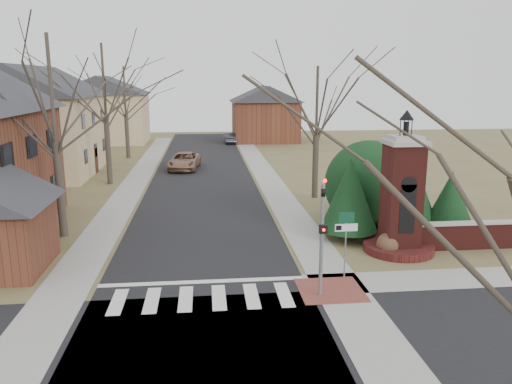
{
  "coord_description": "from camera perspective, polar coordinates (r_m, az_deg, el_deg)",
  "views": [
    {
      "loc": [
        0.21,
        -16.08,
        7.75
      ],
      "look_at": [
        2.5,
        6.0,
        2.73
      ],
      "focal_mm": 35.0,
      "sensor_mm": 36.0,
      "label": 1
    }
  ],
  "objects": [
    {
      "name": "crosswalk_zone",
      "position": [
        18.58,
        -6.15,
        -11.97
      ],
      "size": [
        8.0,
        2.2,
        0.02
      ],
      "primitive_type": "cube",
      "color": "silver",
      "rests_on": "ground"
    },
    {
      "name": "sidewalk_right_main",
      "position": [
        39.18,
        1.51,
        1.34
      ],
      "size": [
        2.0,
        60.0,
        0.02
      ],
      "primitive_type": "cube",
      "color": "gray",
      "rests_on": "ground"
    },
    {
      "name": "ground",
      "position": [
        17.86,
        -6.16,
        -13.07
      ],
      "size": [
        120.0,
        120.0,
        0.0
      ],
      "primitive_type": "plane",
      "color": "brown",
      "rests_on": "ground"
    },
    {
      "name": "bare_tree_3",
      "position": [
        32.92,
        7.0,
        10.8
      ],
      "size": [
        7.0,
        7.0,
        9.7
      ],
      "color": "#473D33",
      "rests_on": "ground"
    },
    {
      "name": "brick_garden_wall",
      "position": [
        25.91,
        25.31,
        -4.4
      ],
      "size": [
        7.5,
        0.5,
        1.3
      ],
      "color": "#511C17",
      "rests_on": "ground"
    },
    {
      "name": "dry_shrub_right",
      "position": [
        23.79,
        17.01,
        -6.04
      ],
      "size": [
        0.64,
        0.64,
        0.64
      ],
      "primitive_type": "sphere",
      "color": "olive",
      "rests_on": "ground"
    },
    {
      "name": "distant_car",
      "position": [
        62.37,
        -2.97,
        6.18
      ],
      "size": [
        1.44,
        3.94,
        1.29
      ],
      "primitive_type": "imported",
      "rotation": [
        0.0,
        0.0,
        3.16
      ],
      "color": "#393B42",
      "rests_on": "ground"
    },
    {
      "name": "evergreen_mass",
      "position": [
        27.58,
        12.8,
        1.23
      ],
      "size": [
        4.8,
        4.8,
        4.8
      ],
      "primitive_type": "sphere",
      "color": "black",
      "rests_on": "ground"
    },
    {
      "name": "sidewalk_left",
      "position": [
        39.24,
        -13.73,
        0.99
      ],
      "size": [
        2.0,
        60.0,
        0.02
      ],
      "primitive_type": "cube",
      "color": "gray",
      "rests_on": "ground"
    },
    {
      "name": "bare_tree_1",
      "position": [
        38.76,
        -17.06,
        12.61
      ],
      "size": [
        8.4,
        8.4,
        11.64
      ],
      "color": "#473D33",
      "rests_on": "ground"
    },
    {
      "name": "cross_street",
      "position": [
        15.21,
        -6.17,
        -17.97
      ],
      "size": [
        120.0,
        8.0,
        0.01
      ],
      "primitive_type": "cube",
      "color": "black",
      "rests_on": "ground"
    },
    {
      "name": "curb_apron",
      "position": [
        19.31,
        8.51,
        -11.04
      ],
      "size": [
        2.4,
        2.4,
        0.02
      ],
      "primitive_type": "cube",
      "color": "brown",
      "rests_on": "ground"
    },
    {
      "name": "traffic_signal_pole",
      "position": [
        17.91,
        7.57,
        -4.14
      ],
      "size": [
        0.28,
        0.41,
        4.5
      ],
      "color": "slate",
      "rests_on": "ground"
    },
    {
      "name": "house_stucco_left",
      "position": [
        45.32,
        -23.75,
        7.68
      ],
      "size": [
        9.8,
        12.8,
        9.28
      ],
      "color": "tan",
      "rests_on": "ground"
    },
    {
      "name": "evergreen_mid",
      "position": [
        26.87,
        16.72,
        1.14
      ],
      "size": [
        3.4,
        3.4,
        4.7
      ],
      "color": "#473D33",
      "rests_on": "ground"
    },
    {
      "name": "sign_post",
      "position": [
        19.73,
        10.23,
        -4.58
      ],
      "size": [
        0.9,
        0.07,
        2.75
      ],
      "color": "slate",
      "rests_on": "ground"
    },
    {
      "name": "stop_bar",
      "position": [
        19.95,
        -6.15,
        -10.18
      ],
      "size": [
        8.0,
        0.35,
        0.02
      ],
      "primitive_type": "cube",
      "color": "silver",
      "rests_on": "ground"
    },
    {
      "name": "pickup_truck",
      "position": [
        44.44,
        -8.2,
        3.53
      ],
      "size": [
        3.01,
        5.52,
        1.47
      ],
      "primitive_type": "imported",
      "rotation": [
        0.0,
        0.0,
        -0.11
      ],
      "color": "#926B4F",
      "rests_on": "ground"
    },
    {
      "name": "evergreen_far",
      "position": [
        26.97,
        21.36,
        -0.69
      ],
      "size": [
        2.4,
        2.4,
        3.3
      ],
      "color": "#473D33",
      "rests_on": "ground"
    },
    {
      "name": "main_street",
      "position": [
        38.86,
        -6.11,
        1.17
      ],
      "size": [
        8.0,
        70.0,
        0.01
      ],
      "primitive_type": "cube",
      "color": "black",
      "rests_on": "ground"
    },
    {
      "name": "bare_tree_0",
      "position": [
        26.1,
        -22.44,
        11.68
      ],
      "size": [
        8.05,
        8.05,
        11.15
      ],
      "color": "#473D33",
      "rests_on": "ground"
    },
    {
      "name": "house_distant_left",
      "position": [
        65.33,
        -16.91,
        9.13
      ],
      "size": [
        10.8,
        8.8,
        8.53
      ],
      "color": "tan",
      "rests_on": "ground"
    },
    {
      "name": "bare_tree_2",
      "position": [
        51.67,
        -14.81,
        11.53
      ],
      "size": [
        7.35,
        7.35,
        10.19
      ],
      "color": "#473D33",
      "rests_on": "ground"
    },
    {
      "name": "house_distant_right",
      "position": [
        64.68,
        1.01,
        9.1
      ],
      "size": [
        8.8,
        8.8,
        7.3
      ],
      "color": "brown",
      "rests_on": "ground"
    },
    {
      "name": "evergreen_near",
      "position": [
        24.73,
        10.66,
        -0.22
      ],
      "size": [
        2.8,
        2.8,
        4.1
      ],
      "color": "#473D33",
      "rests_on": "ground"
    },
    {
      "name": "brick_gate_monument",
      "position": [
        23.51,
        16.24,
        -1.53
      ],
      "size": [
        3.2,
        3.2,
        6.47
      ],
      "color": "#511C17",
      "rests_on": "ground"
    },
    {
      "name": "dry_shrub_left",
      "position": [
        23.38,
        14.82,
        -5.76
      ],
      "size": [
        1.01,
        1.01,
        1.01
      ],
      "primitive_type": "sphere",
      "color": "brown",
      "rests_on": "ground"
    }
  ]
}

